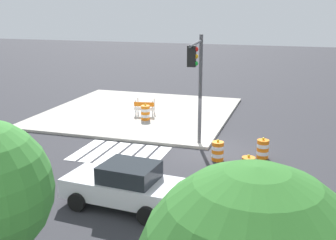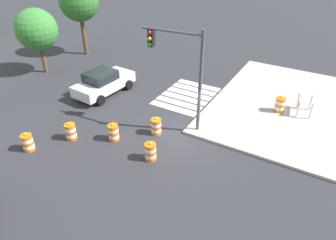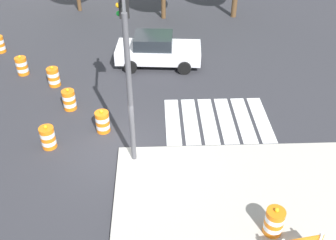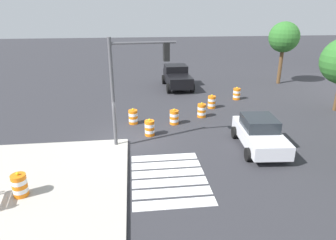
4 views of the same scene
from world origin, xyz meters
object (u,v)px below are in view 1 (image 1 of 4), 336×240
Objects in this scene: traffic_barrel_near_corner at (271,190)px; traffic_barrel_median_far at (324,211)px; sports_car at (125,185)px; traffic_light_pole at (197,74)px; traffic_barrel_on_sidewalk at (145,113)px; construction_barricade at (145,106)px; traffic_barrel_lane_center at (248,167)px; traffic_barrel_crosswalk_end at (218,151)px; traffic_barrel_median_near at (263,149)px.

traffic_barrel_median_far is at bearing 147.20° from traffic_barrel_near_corner.
traffic_light_pole is at bearing -99.68° from sports_car.
traffic_barrel_on_sidewalk reaches higher than traffic_barrel_near_corner.
traffic_barrel_on_sidewalk is 1.19m from construction_barricade.
sports_car is 4.35× the size of traffic_barrel_near_corner.
traffic_barrel_median_far is 1.00× the size of traffic_barrel_on_sidewalk.
traffic_barrel_near_corner is 2.28m from traffic_barrel_lane_center.
sports_car is 6.04m from traffic_barrel_crosswalk_end.
traffic_barrel_near_corner is 1.00× the size of traffic_barrel_crosswalk_end.
traffic_barrel_on_sidewalk is (10.00, -10.10, 0.15)m from traffic_barrel_median_far.
traffic_barrel_on_sidewalk reaches higher than traffic_barrel_crosswalk_end.
traffic_barrel_lane_center is 0.19× the size of traffic_light_pole.
construction_barricade is at bearing -46.78° from traffic_barrel_crosswalk_end.
sports_car is 7.78m from traffic_barrel_median_near.
traffic_barrel_on_sidewalk is (3.25, -10.87, -0.21)m from sports_car.
traffic_barrel_lane_center is at bearing 139.84° from traffic_light_pole.
traffic_barrel_crosswalk_end is 1.00× the size of traffic_barrel_on_sidewalk.
traffic_barrel_crosswalk_end is (-2.29, -5.58, -0.36)m from sports_car.
traffic_barrel_crosswalk_end is 6.56m from traffic_barrel_median_far.
traffic_barrel_lane_center is 5.05m from traffic_light_pole.
traffic_barrel_crosswalk_end is at bearing 148.99° from traffic_light_pole.
traffic_barrel_median_far and traffic_barrel_lane_center have the same top height.
construction_barricade is at bearing -67.01° from traffic_barrel_on_sidewalk.
traffic_light_pole is (-4.32, 4.56, 3.31)m from traffic_barrel_on_sidewalk.
construction_barricade reaches higher than traffic_barrel_median_far.
traffic_barrel_on_sidewalk is at bearing -44.19° from traffic_barrel_lane_center.
traffic_light_pole is at bearing -40.16° from traffic_barrel_lane_center.
construction_barricade is (0.46, -1.09, 0.12)m from traffic_barrel_on_sidewalk.
traffic_light_pole reaches higher than traffic_barrel_near_corner.
traffic_barrel_median_near is (0.70, -4.57, 0.00)m from traffic_barrel_near_corner.
traffic_barrel_median_far is at bearing 134.71° from traffic_barrel_on_sidewalk.
traffic_barrel_median_far is (-1.79, 1.15, 0.00)m from traffic_barrel_near_corner.
traffic_barrel_lane_center is at bearing -47.85° from traffic_barrel_median_far.
traffic_light_pole is (1.21, -0.73, 3.46)m from traffic_barrel_crosswalk_end.
traffic_barrel_crosswalk_end is 7.66m from traffic_barrel_on_sidewalk.
traffic_barrel_median_near is 1.00× the size of traffic_barrel_median_far.
traffic_barrel_on_sidewalk reaches higher than traffic_barrel_median_far.
traffic_barrel_on_sidewalk is at bearing -30.20° from traffic_barrel_median_near.
traffic_barrel_median_far is 15.32m from construction_barricade.
traffic_light_pole is (-1.08, -6.31, 3.10)m from sports_car.
traffic_barrel_crosswalk_end is (2.68, -3.66, 0.00)m from traffic_barrel_near_corner.
traffic_barrel_lane_center is (1.07, -2.01, 0.00)m from traffic_barrel_near_corner.
traffic_light_pole is (3.89, -4.38, 3.46)m from traffic_barrel_near_corner.
traffic_light_pole reaches higher than traffic_barrel_median_near.
sports_car is 12.52m from construction_barricade.
construction_barricade is (10.46, -11.19, 0.27)m from traffic_barrel_median_far.
construction_barricade is (7.97, -5.46, 0.27)m from traffic_barrel_median_near.
traffic_light_pole reaches higher than traffic_barrel_crosswalk_end.
sports_car is at bearing 107.23° from construction_barricade.
traffic_barrel_median_near is at bearing -176.55° from traffic_light_pole.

